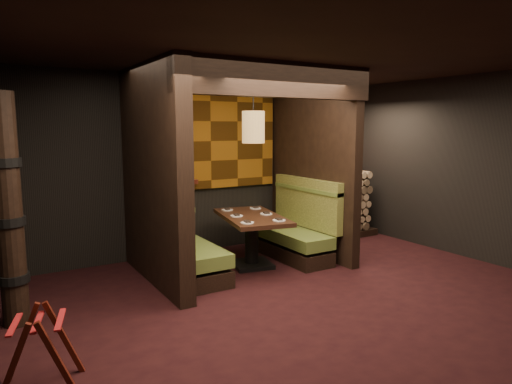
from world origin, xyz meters
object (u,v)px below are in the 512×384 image
object	(u,v)px
luggage_rack	(39,349)
firewood_stack	(332,205)
booth_bench_right	(295,232)
dining_table	(252,231)
booth_bench_left	(183,248)
pendant_lamp	(253,127)
totem_column	(9,213)

from	to	relation	value
luggage_rack	firewood_stack	xyz separation A→B (m)	(5.26, 2.71, 0.27)
booth_bench_right	dining_table	world-z (taller)	booth_bench_right
booth_bench_left	pendant_lamp	xyz separation A→B (m)	(1.04, -0.15, 1.65)
luggage_rack	firewood_stack	distance (m)	5.92
dining_table	booth_bench_right	bearing A→B (deg)	6.53
luggage_rack	booth_bench_right	bearing A→B (deg)	27.23
booth_bench_right	firewood_stack	world-z (taller)	firewood_stack
booth_bench_left	luggage_rack	size ratio (longest dim) A/B	2.22
pendant_lamp	firewood_stack	size ratio (longest dim) A/B	0.59
firewood_stack	luggage_rack	bearing A→B (deg)	-152.74
booth_bench_left	booth_bench_right	world-z (taller)	same
booth_bench_right	totem_column	size ratio (longest dim) A/B	0.67
booth_bench_right	luggage_rack	distance (m)	4.39
pendant_lamp	booth_bench_right	bearing A→B (deg)	9.82
booth_bench_left	luggage_rack	world-z (taller)	booth_bench_left
luggage_rack	totem_column	xyz separation A→B (m)	(-0.08, 1.46, 0.84)
booth_bench_left	totem_column	bearing A→B (deg)	-165.25
dining_table	totem_column	xyz separation A→B (m)	(-3.13, -0.45, 0.65)
booth_bench_right	firewood_stack	bearing A→B (deg)	27.35
booth_bench_right	firewood_stack	size ratio (longest dim) A/B	0.92
booth_bench_right	dining_table	xyz separation A→B (m)	(-0.85, -0.10, 0.13)
totem_column	firewood_stack	distance (m)	5.51
booth_bench_left	firewood_stack	xyz separation A→B (m)	(3.25, 0.70, 0.21)
booth_bench_left	firewood_stack	distance (m)	3.33
dining_table	firewood_stack	size ratio (longest dim) A/B	0.92
booth_bench_left	dining_table	bearing A→B (deg)	-5.36
pendant_lamp	firewood_stack	xyz separation A→B (m)	(2.21, 0.85, -1.44)
firewood_stack	totem_column	bearing A→B (deg)	-166.81
booth_bench_left	dining_table	distance (m)	1.05
pendant_lamp	luggage_rack	xyz separation A→B (m)	(-3.05, -1.86, -1.70)
pendant_lamp	totem_column	xyz separation A→B (m)	(-3.13, -0.40, -0.86)
booth_bench_right	pendant_lamp	world-z (taller)	pendant_lamp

